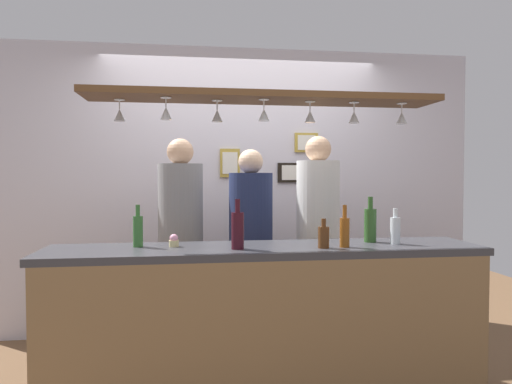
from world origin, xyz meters
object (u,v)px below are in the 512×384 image
object	(u,v)px
person_left_grey_shirt	(181,228)
picture_frame_lower_pair	(294,173)
bottle_beer_amber_tall	(345,231)
picture_frame_upper_small	(306,143)
cupcake	(174,241)
bottle_champagne_green	(370,224)
bottle_beer_brown_stubby	(324,236)
person_right_white_patterned_shirt	(318,223)
person_middle_navy_shirt	(251,233)
bottle_wine_dark_red	(238,229)
bottle_soda_clear	(395,230)
picture_frame_crest	(230,163)
bottle_beer_green_import	(138,230)

from	to	relation	value
person_left_grey_shirt	picture_frame_lower_pair	distance (m)	1.29
bottle_beer_amber_tall	picture_frame_upper_small	world-z (taller)	picture_frame_upper_small
person_left_grey_shirt	cupcake	world-z (taller)	person_left_grey_shirt
bottle_beer_amber_tall	picture_frame_lower_pair	distance (m)	1.55
bottle_champagne_green	cupcake	world-z (taller)	bottle_champagne_green
person_left_grey_shirt	bottle_beer_brown_stubby	size ratio (longest dim) A/B	9.54
picture_frame_upper_small	person_left_grey_shirt	bearing A→B (deg)	-150.14
person_right_white_patterned_shirt	bottle_beer_amber_tall	world-z (taller)	person_right_white_patterned_shirt
bottle_champagne_green	picture_frame_upper_small	distance (m)	1.46
person_middle_navy_shirt	picture_frame_lower_pair	distance (m)	0.95
bottle_champagne_green	bottle_wine_dark_red	distance (m)	0.91
bottle_beer_brown_stubby	bottle_soda_clear	world-z (taller)	bottle_soda_clear
person_right_white_patterned_shirt	picture_frame_upper_small	bearing A→B (deg)	84.05
bottle_beer_brown_stubby	person_right_white_patterned_shirt	bearing A→B (deg)	76.76
bottle_beer_amber_tall	bottle_soda_clear	xyz separation A→B (m)	(0.36, 0.08, -0.01)
bottle_soda_clear	bottle_beer_amber_tall	bearing A→B (deg)	-167.51
person_middle_navy_shirt	picture_frame_crest	bearing A→B (deg)	99.15
person_middle_navy_shirt	bottle_champagne_green	xyz separation A→B (m)	(0.71, -0.66, 0.13)
bottle_beer_green_import	cupcake	xyz separation A→B (m)	(0.22, -0.02, -0.07)
person_middle_navy_shirt	bottle_soda_clear	distance (m)	1.14
person_left_grey_shirt	cupcake	xyz separation A→B (m)	(-0.03, -0.69, -0.00)
bottle_beer_amber_tall	picture_frame_lower_pair	size ratio (longest dim) A/B	0.87
bottle_soda_clear	picture_frame_upper_small	world-z (taller)	picture_frame_upper_small
bottle_wine_dark_red	picture_frame_crest	xyz separation A→B (m)	(0.08, 1.49, 0.44)
bottle_beer_green_import	bottle_beer_brown_stubby	size ratio (longest dim) A/B	1.44
bottle_soda_clear	picture_frame_upper_small	xyz separation A→B (m)	(-0.23, 1.43, 0.65)
bottle_beer_amber_tall	bottle_soda_clear	bearing A→B (deg)	12.49
bottle_beer_green_import	person_middle_navy_shirt	bearing A→B (deg)	40.27
person_middle_navy_shirt	person_right_white_patterned_shirt	bearing A→B (deg)	-0.00
person_left_grey_shirt	picture_frame_crest	size ratio (longest dim) A/B	6.60
bottle_beer_brown_stubby	bottle_soda_clear	xyz separation A→B (m)	(0.50, 0.10, 0.02)
cupcake	picture_frame_crest	world-z (taller)	picture_frame_crest
bottle_beer_green_import	picture_frame_crest	xyz separation A→B (m)	(0.68, 1.32, 0.45)
bottle_beer_amber_tall	cupcake	distance (m)	1.05
bottle_beer_brown_stubby	bottle_beer_amber_tall	size ratio (longest dim) A/B	0.69
bottle_beer_green_import	picture_frame_lower_pair	distance (m)	1.87
person_left_grey_shirt	bottle_champagne_green	world-z (taller)	person_left_grey_shirt
bottle_champagne_green	picture_frame_lower_pair	world-z (taller)	picture_frame_lower_pair
picture_frame_upper_small	picture_frame_crest	xyz separation A→B (m)	(-0.71, 0.00, -0.19)
bottle_beer_green_import	bottle_wine_dark_red	size ratio (longest dim) A/B	0.87
person_right_white_patterned_shirt	bottle_beer_amber_tall	size ratio (longest dim) A/B	6.72
bottle_beer_amber_tall	cupcake	xyz separation A→B (m)	(-1.04, 0.17, -0.06)
person_left_grey_shirt	person_middle_navy_shirt	world-z (taller)	person_left_grey_shirt
person_right_white_patterned_shirt	bottle_soda_clear	bearing A→B (deg)	-68.99
cupcake	picture_frame_lower_pair	size ratio (longest dim) A/B	0.26
picture_frame_upper_small	picture_frame_lower_pair	xyz separation A→B (m)	(-0.12, 0.00, -0.28)
person_left_grey_shirt	bottle_beer_green_import	distance (m)	0.71
bottle_beer_brown_stubby	bottle_champagne_green	world-z (taller)	bottle_champagne_green
picture_frame_crest	person_middle_navy_shirt	bearing A→B (deg)	-80.85
cupcake	bottle_champagne_green	bearing A→B (deg)	1.17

